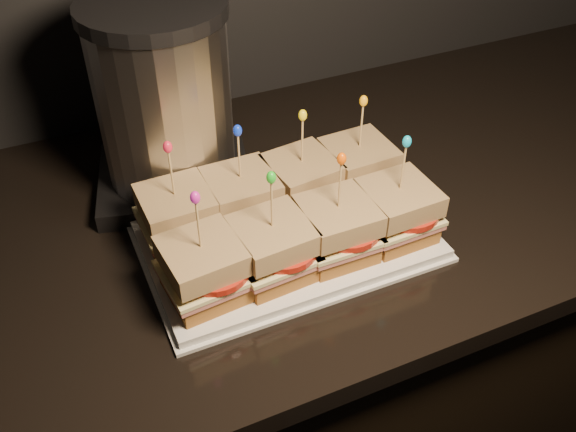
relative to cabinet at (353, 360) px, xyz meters
name	(u,v)px	position (x,y,z in m)	size (l,w,h in m)	color
cabinet	(353,360)	(0.00, 0.00, 0.00)	(2.25, 0.64, 0.90)	black
granite_slab	(371,185)	(0.00, 0.00, 0.47)	(2.29, 0.68, 0.03)	black
platter	(288,241)	(-0.19, -0.10, 0.49)	(0.39, 0.24, 0.02)	silver
platter_rim	(288,244)	(-0.19, -0.10, 0.49)	(0.41, 0.26, 0.01)	silver
sandwich_0_bread_bot	(180,232)	(-0.33, -0.04, 0.51)	(0.09, 0.09, 0.03)	brown
sandwich_0_ham	(179,223)	(-0.33, -0.04, 0.53)	(0.10, 0.10, 0.01)	#BF5C51
sandwich_0_cheese	(178,219)	(-0.33, -0.04, 0.54)	(0.10, 0.10, 0.01)	beige
sandwich_0_tomato	(187,215)	(-0.32, -0.05, 0.54)	(0.09, 0.09, 0.01)	#B01F11
sandwich_0_bread_top	(176,203)	(-0.33, -0.04, 0.56)	(0.09, 0.09, 0.03)	#5D2C0F
sandwich_0_pick	(172,176)	(-0.33, -0.04, 0.61)	(0.00, 0.00, 0.09)	tan
sandwich_0_frill	(168,147)	(-0.33, -0.04, 0.66)	(0.01, 0.01, 0.02)	red
sandwich_1_bread_bot	(243,215)	(-0.24, -0.04, 0.51)	(0.09, 0.09, 0.03)	brown
sandwich_1_ham	(242,206)	(-0.24, -0.04, 0.53)	(0.10, 0.10, 0.01)	#BF5C51
sandwich_1_cheese	(242,202)	(-0.24, -0.04, 0.54)	(0.10, 0.10, 0.01)	beige
sandwich_1_tomato	(251,198)	(-0.23, -0.05, 0.54)	(0.09, 0.09, 0.01)	#B01F11
sandwich_1_bread_top	(241,186)	(-0.24, -0.04, 0.56)	(0.09, 0.09, 0.03)	#5D2C0F
sandwich_1_pick	(239,159)	(-0.24, -0.04, 0.61)	(0.00, 0.00, 0.09)	tan
sandwich_1_frill	(238,131)	(-0.24, -0.04, 0.66)	(0.01, 0.01, 0.02)	#0F31E0
sandwich_2_bread_bot	(301,198)	(-0.15, -0.04, 0.51)	(0.09, 0.09, 0.03)	brown
sandwich_2_ham	(301,189)	(-0.15, -0.04, 0.53)	(0.10, 0.10, 0.01)	#BF5C51
sandwich_2_cheese	(302,185)	(-0.15, -0.04, 0.54)	(0.10, 0.10, 0.01)	beige
sandwich_2_tomato	(311,182)	(-0.13, -0.05, 0.54)	(0.09, 0.09, 0.01)	#B01F11
sandwich_2_bread_top	(302,170)	(-0.15, -0.04, 0.56)	(0.09, 0.09, 0.03)	#5D2C0F
sandwich_2_pick	(302,143)	(-0.15, -0.04, 0.61)	(0.00, 0.00, 0.09)	tan
sandwich_2_frill	(303,115)	(-0.15, -0.04, 0.66)	(0.01, 0.01, 0.02)	yellow
sandwich_3_bread_bot	(357,183)	(-0.05, -0.04, 0.51)	(0.09, 0.09, 0.03)	brown
sandwich_3_ham	(357,174)	(-0.05, -0.04, 0.53)	(0.10, 0.10, 0.01)	#BF5C51
sandwich_3_cheese	(358,170)	(-0.05, -0.04, 0.54)	(0.10, 0.10, 0.01)	beige
sandwich_3_tomato	(367,166)	(-0.04, -0.05, 0.54)	(0.09, 0.09, 0.01)	#B01F11
sandwich_3_bread_top	(359,155)	(-0.05, -0.04, 0.56)	(0.09, 0.09, 0.03)	#5D2C0F
sandwich_3_pick	(361,128)	(-0.05, -0.04, 0.61)	(0.00, 0.00, 0.09)	tan
sandwich_3_frill	(364,101)	(-0.05, -0.04, 0.66)	(0.01, 0.01, 0.02)	#FDA60F
sandwich_4_bread_bot	(206,285)	(-0.33, -0.15, 0.51)	(0.09, 0.09, 0.03)	brown
sandwich_4_ham	(204,276)	(-0.33, -0.15, 0.53)	(0.10, 0.10, 0.01)	#BF5C51
sandwich_4_cheese	(204,272)	(-0.33, -0.15, 0.54)	(0.10, 0.10, 0.01)	beige
sandwich_4_tomato	(214,268)	(-0.32, -0.16, 0.54)	(0.09, 0.09, 0.01)	#B01F11
sandwich_4_bread_top	(202,256)	(-0.33, -0.15, 0.56)	(0.09, 0.09, 0.03)	#5D2C0F
sandwich_4_pick	(199,228)	(-0.33, -0.15, 0.61)	(0.00, 0.00, 0.09)	tan
sandwich_4_frill	(195,198)	(-0.33, -0.15, 0.66)	(0.01, 0.01, 0.02)	#C8209C
sandwich_5_bread_bot	(273,264)	(-0.24, -0.15, 0.51)	(0.09, 0.09, 0.03)	brown
sandwich_5_ham	(273,255)	(-0.24, -0.15, 0.53)	(0.10, 0.10, 0.01)	#BF5C51
sandwich_5_cheese	(273,251)	(-0.24, -0.15, 0.54)	(0.10, 0.10, 0.01)	beige
sandwich_5_tomato	(283,247)	(-0.23, -0.16, 0.54)	(0.09, 0.09, 0.01)	#B01F11
sandwich_5_bread_top	(272,235)	(-0.24, -0.15, 0.56)	(0.09, 0.09, 0.03)	#5D2C0F
sandwich_5_pick	(272,207)	(-0.24, -0.15, 0.61)	(0.00, 0.00, 0.09)	tan
sandwich_5_frill	(271,177)	(-0.24, -0.15, 0.66)	(0.01, 0.01, 0.02)	green
sandwich_6_bread_bot	(336,245)	(-0.15, -0.15, 0.51)	(0.09, 0.09, 0.03)	brown
sandwich_6_ham	(337,235)	(-0.15, -0.15, 0.53)	(0.10, 0.10, 0.01)	#BF5C51
sandwich_6_cheese	(337,232)	(-0.15, -0.15, 0.54)	(0.10, 0.10, 0.01)	beige
sandwich_6_tomato	(347,228)	(-0.13, -0.16, 0.54)	(0.09, 0.09, 0.01)	#B01F11
sandwich_6_bread_top	(338,216)	(-0.15, -0.15, 0.56)	(0.09, 0.09, 0.03)	#5D2C0F
sandwich_6_pick	(340,188)	(-0.15, -0.15, 0.61)	(0.00, 0.00, 0.09)	tan
sandwich_6_frill	(342,159)	(-0.15, -0.15, 0.66)	(0.01, 0.01, 0.02)	#ED5304
sandwich_7_bread_bot	(395,226)	(-0.05, -0.15, 0.51)	(0.09, 0.09, 0.03)	brown
sandwich_7_ham	(396,217)	(-0.05, -0.15, 0.53)	(0.10, 0.10, 0.01)	#BF5C51
sandwich_7_cheese	(397,213)	(-0.05, -0.15, 0.54)	(0.10, 0.10, 0.01)	beige
sandwich_7_tomato	(407,209)	(-0.04, -0.16, 0.54)	(0.09, 0.09, 0.01)	#B01F11
sandwich_7_bread_top	(399,198)	(-0.05, -0.15, 0.56)	(0.09, 0.09, 0.03)	#5D2C0F
sandwich_7_pick	(403,170)	(-0.05, -0.15, 0.61)	(0.00, 0.00, 0.09)	tan
sandwich_7_frill	(407,141)	(-0.05, -0.15, 0.66)	(0.01, 0.01, 0.02)	#0FA2C6
appliance_base	(175,178)	(-0.30, 0.11, 0.50)	(0.23, 0.19, 0.03)	#262628
appliance_body	(164,100)	(-0.30, 0.11, 0.64)	(0.19, 0.19, 0.25)	silver
appliance_lid	(151,9)	(-0.30, 0.11, 0.77)	(0.20, 0.20, 0.02)	#262628
appliance	(165,103)	(-0.30, 0.11, 0.63)	(0.23, 0.19, 0.30)	silver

